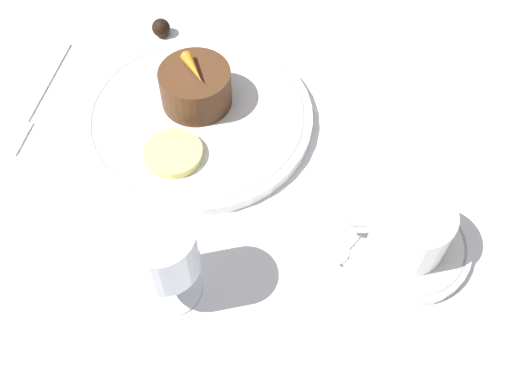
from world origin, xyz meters
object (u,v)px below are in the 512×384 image
object	(u,v)px
dinner_plate	(198,117)
coffee_cup	(411,228)
dessert_cake	(196,87)
wine_glass	(162,254)
fork	(32,107)

from	to	relation	value
dinner_plate	coffee_cup	bearing A→B (deg)	148.20
dessert_cake	wine_glass	bearing A→B (deg)	92.95
wine_glass	dessert_cake	size ratio (longest dim) A/B	1.29
coffee_cup	dinner_plate	bearing A→B (deg)	-31.80
fork	dessert_cake	world-z (taller)	dessert_cake
coffee_cup	fork	distance (m)	0.47
coffee_cup	dessert_cake	world-z (taller)	coffee_cup
coffee_cup	wine_glass	distance (m)	0.24
fork	coffee_cup	bearing A→B (deg)	161.75
wine_glass	dessert_cake	distance (m)	0.24
dinner_plate	wine_glass	size ratio (longest dim) A/B	2.51
coffee_cup	wine_glass	size ratio (longest dim) A/B	0.97
coffee_cup	fork	bearing A→B (deg)	-18.25
wine_glass	dessert_cake	bearing A→B (deg)	-87.05
coffee_cup	wine_glass	xyz separation A→B (m)	(0.23, 0.07, 0.03)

